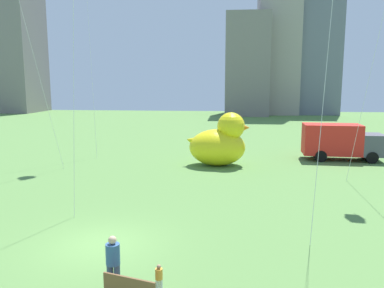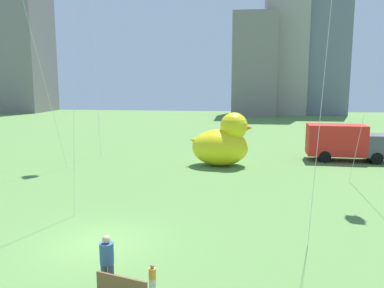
{
  "view_description": "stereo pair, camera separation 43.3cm",
  "coord_description": "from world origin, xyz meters",
  "views": [
    {
      "loc": [
        4.83,
        -13.63,
        6.12
      ],
      "look_at": [
        3.01,
        5.44,
        3.06
      ],
      "focal_mm": 36.29,
      "sensor_mm": 36.0,
      "label": 1
    },
    {
      "loc": [
        5.26,
        -13.59,
        6.12
      ],
      "look_at": [
        3.01,
        5.44,
        3.06
      ],
      "focal_mm": 36.29,
      "sensor_mm": 36.0,
      "label": 2
    }
  ],
  "objects": [
    {
      "name": "ground_plane",
      "position": [
        0.0,
        0.0,
        0.0
      ],
      "size": [
        140.0,
        140.0,
        0.0
      ],
      "primitive_type": "plane",
      "color": "#568140"
    },
    {
      "name": "person_child",
      "position": [
        2.87,
        -3.22,
        0.49
      ],
      "size": [
        0.22,
        0.22,
        0.89
      ],
      "color": "silver",
      "rests_on": "ground"
    },
    {
      "name": "box_truck",
      "position": [
        13.65,
        17.68,
        1.45
      ],
      "size": [
        6.18,
        2.66,
        2.85
      ],
      "color": "red",
      "rests_on": "ground"
    },
    {
      "name": "giant_inflatable_duck",
      "position": [
        4.17,
        14.75,
        1.68
      ],
      "size": [
        4.78,
        3.06,
        3.96
      ],
      "color": "yellow",
      "rests_on": "ground"
    },
    {
      "name": "person_adult",
      "position": [
        1.5,
        -3.21,
        0.94
      ],
      "size": [
        0.42,
        0.42,
        1.7
      ],
      "color": "#38476B",
      "rests_on": "ground"
    },
    {
      "name": "city_skyline",
      "position": [
        -3.18,
        63.99,
        13.55
      ],
      "size": [
        70.8,
        13.54,
        35.25
      ],
      "color": "gray",
      "rests_on": "ground"
    }
  ]
}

